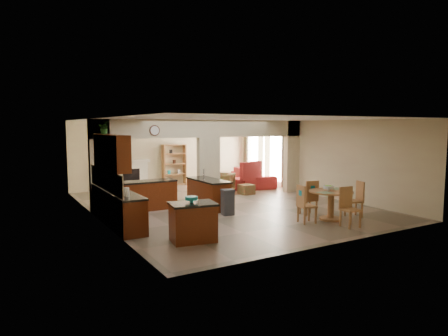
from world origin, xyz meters
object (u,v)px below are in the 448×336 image
armchair (222,183)px  dining_table (331,201)px  sofa (253,177)px  kitchen_island (193,222)px

armchair → dining_table: bearing=49.5°
sofa → armchair: 2.39m
dining_table → sofa: size_ratio=0.46×
dining_table → armchair: size_ratio=1.38×
kitchen_island → sofa: bearing=56.1°
kitchen_island → dining_table: bearing=8.5°
dining_table → sofa: bearing=74.5°
sofa → armchair: armchair is taller
dining_table → armchair: dining_table is taller
kitchen_island → sofa: 8.68m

